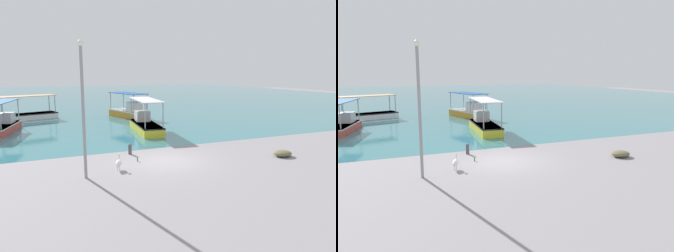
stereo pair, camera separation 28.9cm
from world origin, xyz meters
TOP-DOWN VIEW (x-y plane):
  - ground at (0.00, 0.00)m, footprint 120.00×120.00m
  - harbor_water at (0.00, 48.00)m, footprint 110.00×90.00m
  - fishing_boat_far_right at (-8.73, 13.10)m, footprint 2.85×5.44m
  - fishing_boat_outer at (3.05, 17.18)m, footprint 3.25×5.45m
  - fishing_boat_far_left at (-6.82, 19.78)m, footprint 5.90×3.47m
  - fishing_boat_center at (1.90, 8.86)m, footprint 2.27×5.88m
  - pelican at (-2.83, -0.52)m, footprint 0.52×0.74m
  - lamp_post at (-4.53, -1.11)m, footprint 0.28×0.28m
  - mooring_bollard at (-1.41, 2.24)m, footprint 0.21×0.21m
  - net_pile at (6.54, -1.75)m, footprint 1.07×0.91m
  - glass_bottle at (-1.48, 0.61)m, footprint 0.07×0.07m

SIDE VIEW (x-z plane):
  - ground at x=0.00m, z-range 0.00..0.00m
  - harbor_water at x=0.00m, z-range 0.00..0.00m
  - glass_bottle at x=-1.48m, z-range -0.03..0.24m
  - net_pile at x=6.54m, z-range 0.00..0.36m
  - mooring_bollard at x=-1.41m, z-range 0.02..0.67m
  - pelican at x=-2.83m, z-range -0.02..0.78m
  - fishing_boat_far_left at x=-6.82m, z-range -0.72..1.68m
  - fishing_boat_far_right at x=-8.73m, z-range -0.67..1.84m
  - fishing_boat_center at x=1.90m, z-range -0.70..1.92m
  - fishing_boat_outer at x=3.05m, z-range -0.65..1.91m
  - lamp_post at x=-4.53m, z-range 0.36..6.58m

